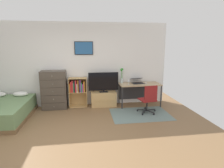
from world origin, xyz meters
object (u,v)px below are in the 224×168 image
object	(u,v)px
tv_stand	(104,99)
desk	(139,87)
computer_mouse	(146,83)
bed	(0,111)
bookshelf	(78,89)
television	(103,82)
laptop	(137,81)
office_chair	(149,99)
bamboo_vase	(122,76)
wine_glass	(129,80)
dresser	(54,90)

from	to	relation	value
tv_stand	desk	distance (m)	1.24
tv_stand	computer_mouse	xyz separation A→B (m)	(1.41, -0.11, 0.52)
bed	tv_stand	xyz separation A→B (m)	(2.89, 0.75, -0.00)
bookshelf	desk	world-z (taller)	bookshelf
bed	television	distance (m)	3.03
bookshelf	television	size ratio (longest dim) A/B	0.99
laptop	bed	bearing A→B (deg)	-173.95
office_chair	computer_mouse	distance (m)	0.84
bed	laptop	distance (m)	4.14
bed	computer_mouse	world-z (taller)	computer_mouse
bookshelf	tv_stand	size ratio (longest dim) A/B	1.18
bed	bamboo_vase	distance (m)	3.68
bookshelf	television	bearing A→B (deg)	-4.43
tv_stand	computer_mouse	distance (m)	1.50
desk	laptop	world-z (taller)	laptop
bed	wine_glass	xyz separation A→B (m)	(3.70, 0.59, 0.63)
bookshelf	desk	xyz separation A→B (m)	(2.03, -0.07, 0.02)
tv_stand	bed	bearing A→B (deg)	-165.39
dresser	tv_stand	world-z (taller)	dresser
bed	bamboo_vase	bearing A→B (deg)	15.01
bamboo_vase	wine_glass	size ratio (longest dim) A/B	2.76
dresser	wine_glass	bearing A→B (deg)	-3.55
television	bed	bearing A→B (deg)	-165.81
laptop	desk	bearing A→B (deg)	-50.60
bed	bookshelf	bearing A→B (deg)	22.76
tv_stand	wine_glass	bearing A→B (deg)	-11.36
bookshelf	laptop	world-z (taller)	bookshelf
desk	wine_glass	bearing A→B (deg)	-160.55
bookshelf	wine_glass	world-z (taller)	bookshelf
computer_mouse	bamboo_vase	distance (m)	0.84
bookshelf	desk	size ratio (longest dim) A/B	0.72
bamboo_vase	television	bearing A→B (deg)	-170.13
bed	wine_glass	bearing A→B (deg)	10.65
bookshelf	television	xyz separation A→B (m)	(0.84, -0.06, 0.22)
dresser	bookshelf	world-z (taller)	dresser
desk	wine_glass	size ratio (longest dim) A/B	7.44
tv_stand	computer_mouse	size ratio (longest dim) A/B	7.84
dresser	laptop	size ratio (longest dim) A/B	2.69
tv_stand	computer_mouse	world-z (taller)	computer_mouse
bookshelf	bamboo_vase	distance (m)	1.51
computer_mouse	laptop	bearing A→B (deg)	153.18
tv_stand	desk	size ratio (longest dim) A/B	0.61
television	office_chair	bearing A→B (deg)	-34.60
desk	wine_glass	distance (m)	0.48
office_chair	computer_mouse	xyz separation A→B (m)	(0.16, 0.77, 0.30)
laptop	bamboo_vase	bearing A→B (deg)	168.58
desk	tv_stand	bearing A→B (deg)	178.68
computer_mouse	wine_glass	xyz separation A→B (m)	(-0.60, -0.05, 0.12)
tv_stand	laptop	distance (m)	1.27
tv_stand	office_chair	bearing A→B (deg)	-35.29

